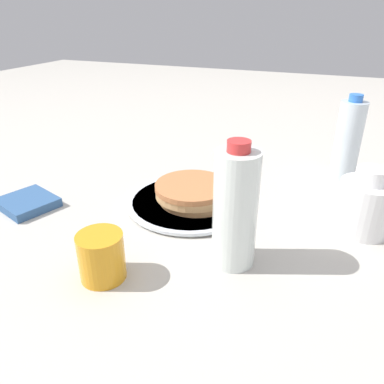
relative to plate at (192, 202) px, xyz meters
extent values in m
plane|color=#BCB7AD|center=(-0.03, 0.00, -0.01)|extent=(4.00, 4.00, 0.00)
cylinder|color=silver|center=(0.00, 0.00, 0.00)|extent=(0.26, 0.26, 0.01)
cylinder|color=silver|center=(0.00, 0.00, 0.00)|extent=(0.29, 0.29, 0.01)
cylinder|color=tan|center=(-0.01, 0.01, 0.01)|extent=(0.17, 0.17, 0.01)
cylinder|color=#E1A86B|center=(0.00, 0.00, 0.03)|extent=(0.17, 0.17, 0.02)
cylinder|color=#C17545|center=(0.00, 0.00, 0.04)|extent=(0.17, 0.17, 0.01)
cylinder|color=orange|center=(0.29, -0.04, 0.03)|extent=(0.08, 0.08, 0.08)
cylinder|color=white|center=(-0.03, 0.36, 0.05)|extent=(0.11, 0.11, 0.11)
cylinder|color=white|center=(-0.03, 0.36, 0.11)|extent=(0.06, 0.06, 0.03)
cylinder|color=silver|center=(0.17, 0.14, 0.10)|extent=(0.08, 0.08, 0.21)
cylinder|color=red|center=(0.17, 0.14, 0.21)|extent=(0.04, 0.04, 0.02)
cylinder|color=silver|center=(-0.29, 0.31, 0.09)|extent=(0.07, 0.07, 0.20)
cylinder|color=blue|center=(-0.29, 0.31, 0.20)|extent=(0.03, 0.03, 0.02)
cube|color=#33598C|center=(0.15, -0.34, 0.00)|extent=(0.14, 0.14, 0.02)
camera|label=1|loc=(0.70, 0.28, 0.40)|focal=35.00mm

